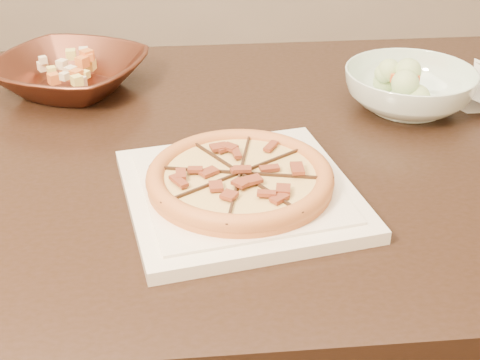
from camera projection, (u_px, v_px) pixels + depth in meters
The scene contains 7 objects.
dining_table at pixel (197, 199), 1.08m from camera, with size 1.49×1.06×0.75m.
plate at pixel (240, 193), 0.88m from camera, with size 0.37×0.37×0.02m.
pizza at pixel (240, 177), 0.87m from camera, with size 0.25×0.25×0.03m.
bronze_bowl at pixel (71, 74), 1.18m from camera, with size 0.25×0.25×0.06m, color brown.
mixed_dish at pixel (66, 50), 1.16m from camera, with size 0.12×0.13×0.03m.
salad_bowl at pixel (409, 89), 1.12m from camera, with size 0.22×0.22×0.07m, color white.
salad at pixel (413, 60), 1.09m from camera, with size 0.09×0.12×0.04m.
Camera 1 is at (0.26, -1.04, 1.23)m, focal length 50.00 mm.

